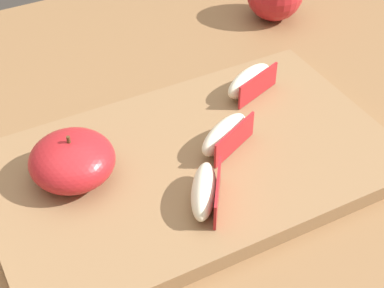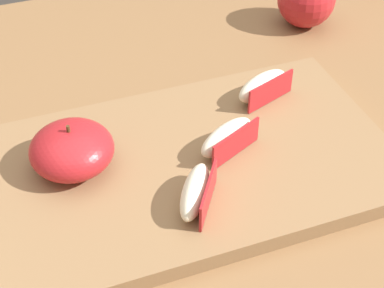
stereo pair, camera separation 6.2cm
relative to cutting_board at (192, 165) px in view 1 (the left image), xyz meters
The scene contains 6 objects.
dining_table 0.12m from the cutting_board, 44.80° to the left, with size 1.31×0.82×0.76m.
cutting_board is the anchor object (origin of this frame).
apple_half_skin_up 0.13m from the cutting_board, 164.10° to the left, with size 0.08×0.08×0.05m.
apple_wedge_front 0.14m from the cutting_board, 31.86° to the left, with size 0.08×0.05×0.03m.
apple_wedge_left 0.07m from the cutting_board, 106.78° to the right, with size 0.06×0.07×0.03m.
apple_wedge_middle 0.05m from the cutting_board, ahead, with size 0.08×0.05×0.03m.
Camera 1 is at (-0.25, -0.44, 1.20)m, focal length 57.05 mm.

